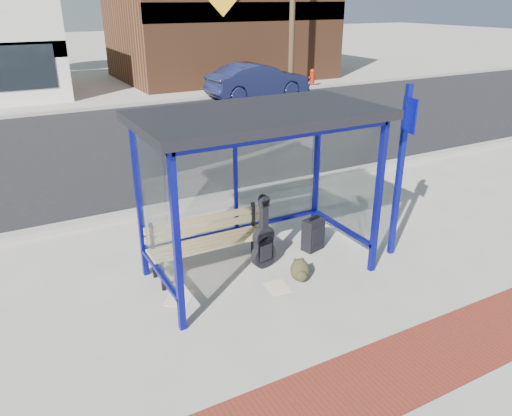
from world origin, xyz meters
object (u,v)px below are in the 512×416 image
bench (209,239)px  backpack (300,271)px  guitar_bag (264,243)px  suitcase (313,235)px  fire_hydrant (312,77)px  parked_car (258,81)px

bench → backpack: bench is taller
bench → guitar_bag: size_ratio=1.67×
guitar_bag → suitcase: 0.99m
backpack → fire_hydrant: bearing=73.2°
guitar_bag → bench: bearing=145.5°
guitar_bag → fire_hydrant: (10.09, 13.38, 0.04)m
bench → backpack: 1.42m
bench → parked_car: (7.35, 11.85, 0.20)m
guitar_bag → suitcase: size_ratio=1.88×
backpack → guitar_bag: bearing=132.0°
parked_car → suitcase: bearing=152.8°
backpack → parked_car: (6.35, 12.81, 0.53)m
suitcase → parked_car: bearing=50.5°
suitcase → backpack: (-0.71, -0.71, -0.11)m
guitar_bag → parked_car: 13.89m
bench → backpack: bearing=-43.5°
suitcase → fire_hydrant: bearing=41.0°
guitar_bag → backpack: size_ratio=3.28×
backpack → suitcase: bearing=63.3°
guitar_bag → fire_hydrant: 16.76m
guitar_bag → backpack: (0.26, -0.60, -0.24)m
guitar_bag → fire_hydrant: size_ratio=1.36×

